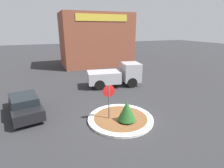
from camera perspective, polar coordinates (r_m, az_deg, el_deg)
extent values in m
plane|color=#2D2D30|center=(11.54, 2.78, -11.51)|extent=(120.00, 120.00, 0.00)
cylinder|color=silver|center=(11.50, 2.78, -11.19)|extent=(4.20, 4.20, 0.15)
cylinder|color=brown|center=(11.50, 2.78, -11.18)|extent=(3.44, 3.44, 0.15)
cylinder|color=#4C4C51|center=(10.94, -1.03, -6.21)|extent=(0.07, 0.07, 2.39)
cylinder|color=#B71414|center=(10.64, -1.05, -2.32)|extent=(0.77, 0.03, 0.77)
cylinder|color=brown|center=(11.10, 4.79, -11.62)|extent=(0.08, 0.08, 0.10)
cone|color=#235623|center=(10.80, 4.88, -8.57)|extent=(1.12, 1.12, 1.22)
cube|color=#B2B2B7|center=(17.99, 6.18, 3.96)|extent=(1.98, 2.23, 1.83)
cube|color=#B2B2B7|center=(17.38, -2.73, 2.30)|extent=(3.44, 2.57, 1.11)
cube|color=black|center=(18.11, 7.98, 5.03)|extent=(0.33, 1.76, 0.64)
cylinder|color=black|center=(19.04, 4.71, 2.08)|extent=(1.01, 0.39, 0.99)
cylinder|color=black|center=(17.30, 6.62, 0.39)|extent=(1.01, 0.39, 0.99)
cylinder|color=black|center=(18.34, -5.02, 1.46)|extent=(1.01, 0.39, 0.99)
cylinder|color=black|center=(16.53, -4.06, -0.37)|extent=(1.01, 0.39, 0.99)
cube|color=brown|center=(27.86, -5.16, 14.16)|extent=(10.39, 6.00, 7.77)
cube|color=gold|center=(24.96, -3.14, 20.84)|extent=(7.27, 0.08, 0.90)
cube|color=black|center=(13.36, -26.56, -6.35)|extent=(2.52, 4.73, 0.68)
cube|color=black|center=(12.94, -26.79, -4.39)|extent=(1.91, 2.39, 0.47)
cylinder|color=black|center=(14.74, -30.18, -5.95)|extent=(0.30, 0.66, 0.63)
cylinder|color=black|center=(14.82, -23.93, -4.87)|extent=(0.30, 0.66, 0.63)
cylinder|color=black|center=(12.18, -29.41, -10.64)|extent=(0.30, 0.66, 0.63)
cylinder|color=black|center=(12.29, -21.80, -9.28)|extent=(0.30, 0.66, 0.63)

